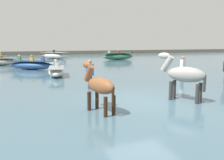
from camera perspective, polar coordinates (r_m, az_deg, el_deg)
ground_plane at (r=9.09m, az=7.48°, el=-6.45°), size 120.00×120.00×0.00m
water_surface at (r=18.38m, az=-6.85°, el=1.80°), size 90.00×90.00×0.25m
horse_lead_grey at (r=9.15m, az=16.93°, el=1.03°), size 1.30×1.73×2.03m
horse_trailing_chestnut at (r=7.31m, az=-3.02°, el=-1.62°), size 0.81×1.65×1.80m
boat_mid_outer at (r=32.89m, az=-13.66°, el=5.76°), size 3.72×4.11×1.36m
boat_distant_east at (r=15.78m, az=-13.26°, el=2.02°), size 1.37×2.96×1.06m
boat_distant_west at (r=20.31m, az=-18.84°, el=3.45°), size 3.87×3.06×1.18m
boat_mid_channel at (r=30.30m, az=1.44°, el=5.74°), size 4.05×1.52×1.34m
person_spectator_far at (r=14.66m, az=16.65°, el=2.59°), size 0.37×0.31×1.63m
person_onlooker_left at (r=11.19m, az=-5.34°, el=1.04°), size 0.36×0.37×1.63m
far_shoreline at (r=44.65m, az=-14.56°, el=6.22°), size 80.00×2.40×0.92m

